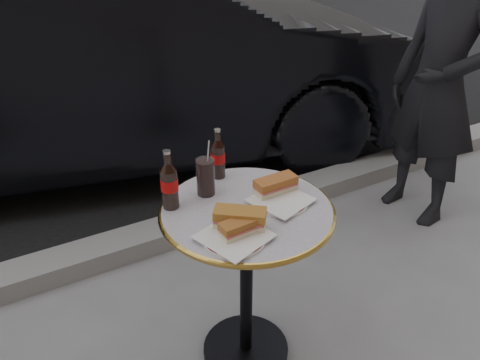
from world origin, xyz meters
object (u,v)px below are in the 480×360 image
bistro_table (246,286)px  cola_bottle_right (218,153)px  pedestrian (439,88)px  plate_left (234,238)px  cola_glass (206,177)px  plate_right (281,201)px  parked_car (113,60)px  cola_bottle_left (169,179)px

bistro_table → cola_bottle_right: bearing=86.5°
bistro_table → pedestrian: (1.48, 0.44, 0.43)m
plate_left → cola_glass: size_ratio=1.45×
plate_left → cola_glass: cola_glass is taller
cola_glass → plate_left: bearing=-98.7°
bistro_table → plate_left: 0.42m
plate_left → plate_right: size_ratio=1.05×
pedestrian → plate_right: bearing=-76.7°
bistro_table → cola_glass: 0.47m
plate_right → parked_car: 2.11m
plate_right → plate_left: bearing=-156.3°
cola_bottle_left → cola_bottle_right: (0.24, 0.11, -0.01)m
parked_car → bistro_table: bearing=-170.4°
pedestrian → parked_car: bearing=-146.2°
parked_car → pedestrian: pedestrian is taller
cola_bottle_right → parked_car: parked_car is taller
parked_car → pedestrian: (1.36, -1.64, 0.05)m
cola_bottle_left → plate_left: bearing=-70.0°
cola_glass → plate_right: bearing=-42.6°
plate_right → cola_glass: cola_glass is taller
bistro_table → cola_bottle_right: 0.53m
plate_right → cola_glass: size_ratio=1.39×
cola_bottle_right → parked_car: (0.11, 1.83, -0.09)m
bistro_table → parked_car: parked_car is taller
parked_car → cola_bottle_left: bearing=-177.3°
bistro_table → plate_right: size_ratio=3.74×
plate_left → parked_car: (0.25, 2.22, 0.01)m
cola_bottle_left → pedestrian: size_ratio=0.14×
bistro_table → parked_car: bearing=86.6°
cola_bottle_left → pedestrian: pedestrian is taller
cola_glass → parked_car: bearing=83.8°
plate_left → cola_bottle_left: bearing=110.0°
bistro_table → parked_car: size_ratio=0.16×
plate_left → parked_car: bearing=83.5°
plate_right → cola_bottle_left: bearing=154.4°
bistro_table → pedestrian: 1.60m
cola_bottle_left → cola_bottle_right: size_ratio=1.09×
bistro_table → parked_car: 2.12m
plate_left → cola_bottle_left: (-0.10, 0.28, 0.10)m
bistro_table → pedestrian: size_ratio=0.46×
cola_bottle_left → parked_car: size_ratio=0.05×
parked_car → pedestrian: size_ratio=2.84×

